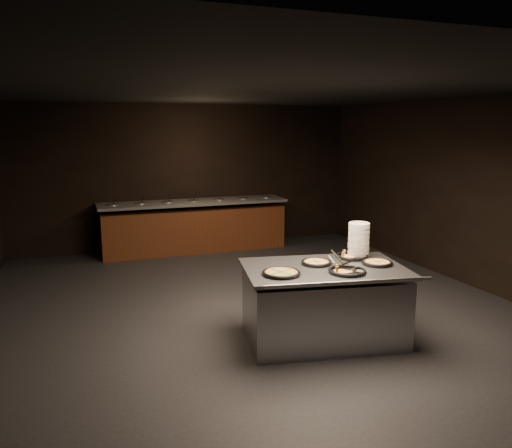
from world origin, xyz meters
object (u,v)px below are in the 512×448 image
Objects in this scene: plate_stack at (359,240)px; pan_veggie_whole at (281,273)px; pan_cheese_whole at (316,262)px; serving_counter at (323,305)px.

plate_stack is 0.98× the size of pan_veggie_whole.
pan_veggie_whole is at bearing -155.59° from pan_cheese_whole.
serving_counter is 4.74× the size of pan_veggie_whole.
pan_cheese_whole is at bearing 110.90° from serving_counter.
serving_counter is 0.49m from pan_cheese_whole.
pan_cheese_whole reaches higher than serving_counter.
pan_veggie_whole is (-0.58, -0.11, 0.47)m from serving_counter.
plate_stack is 0.70m from pan_cheese_whole.
plate_stack is at bearing 13.87° from pan_cheese_whole.
pan_cheese_whole is (-0.66, -0.16, -0.19)m from plate_stack.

